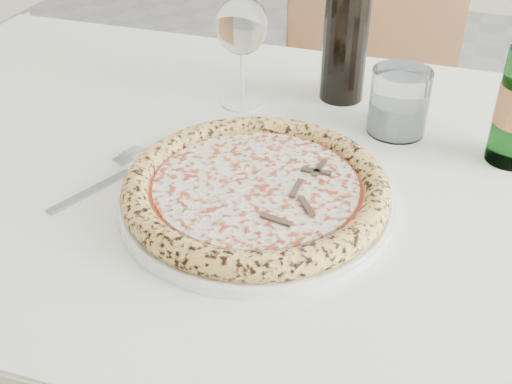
{
  "coord_description": "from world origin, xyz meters",
  "views": [
    {
      "loc": [
        0.03,
        -0.84,
        1.24
      ],
      "look_at": [
        -0.2,
        -0.21,
        0.78
      ],
      "focal_mm": 45.0,
      "sensor_mm": 36.0,
      "label": 1
    }
  ],
  "objects_px": {
    "pizza": "(256,188)",
    "wine_glass": "(242,28)",
    "tumbler": "(399,106)",
    "dining_table": "(279,215)",
    "chair_far": "(380,95)",
    "wine_bottle": "(347,25)",
    "plate": "(256,199)"
  },
  "relations": [
    {
      "from": "wine_glass",
      "to": "tumbler",
      "type": "height_order",
      "value": "wine_glass"
    },
    {
      "from": "dining_table",
      "to": "tumbler",
      "type": "height_order",
      "value": "tumbler"
    },
    {
      "from": "wine_glass",
      "to": "plate",
      "type": "bearing_deg",
      "value": -65.22
    },
    {
      "from": "plate",
      "to": "pizza",
      "type": "height_order",
      "value": "pizza"
    },
    {
      "from": "chair_far",
      "to": "pizza",
      "type": "xyz_separation_m",
      "value": [
        -0.02,
        -0.84,
        0.25
      ]
    },
    {
      "from": "chair_far",
      "to": "plate",
      "type": "xyz_separation_m",
      "value": [
        -0.02,
        -0.84,
        0.23
      ]
    },
    {
      "from": "wine_glass",
      "to": "wine_bottle",
      "type": "xyz_separation_m",
      "value": [
        0.15,
        0.08,
        -0.0
      ]
    },
    {
      "from": "dining_table",
      "to": "wine_bottle",
      "type": "relative_size",
      "value": 5.03
    },
    {
      "from": "chair_far",
      "to": "wine_glass",
      "type": "relative_size",
      "value": 5.05
    },
    {
      "from": "pizza",
      "to": "tumbler",
      "type": "bearing_deg",
      "value": 62.62
    },
    {
      "from": "plate",
      "to": "wine_glass",
      "type": "distance_m",
      "value": 0.31
    },
    {
      "from": "plate",
      "to": "pizza",
      "type": "relative_size",
      "value": 1.04
    },
    {
      "from": "dining_table",
      "to": "chair_far",
      "type": "distance_m",
      "value": 0.75
    },
    {
      "from": "tumbler",
      "to": "dining_table",
      "type": "bearing_deg",
      "value": -130.1
    },
    {
      "from": "chair_far",
      "to": "wine_glass",
      "type": "height_order",
      "value": "wine_glass"
    },
    {
      "from": "pizza",
      "to": "wine_glass",
      "type": "height_order",
      "value": "wine_glass"
    },
    {
      "from": "wine_glass",
      "to": "tumbler",
      "type": "xyz_separation_m",
      "value": [
        0.26,
        -0.0,
        -0.09
      ]
    },
    {
      "from": "dining_table",
      "to": "tumbler",
      "type": "relative_size",
      "value": 14.97
    },
    {
      "from": "wine_glass",
      "to": "tumbler",
      "type": "distance_m",
      "value": 0.27
    },
    {
      "from": "pizza",
      "to": "wine_glass",
      "type": "bearing_deg",
      "value": 114.78
    },
    {
      "from": "plate",
      "to": "wine_bottle",
      "type": "relative_size",
      "value": 1.19
    },
    {
      "from": "dining_table",
      "to": "wine_bottle",
      "type": "bearing_deg",
      "value": 83.89
    },
    {
      "from": "tumbler",
      "to": "wine_bottle",
      "type": "relative_size",
      "value": 0.34
    },
    {
      "from": "pizza",
      "to": "wine_bottle",
      "type": "xyz_separation_m",
      "value": [
        0.03,
        0.35,
        0.1
      ]
    },
    {
      "from": "chair_far",
      "to": "wine_bottle",
      "type": "height_order",
      "value": "wine_bottle"
    },
    {
      "from": "chair_far",
      "to": "tumbler",
      "type": "xyz_separation_m",
      "value": [
        0.11,
        -0.58,
        0.27
      ]
    },
    {
      "from": "pizza",
      "to": "plate",
      "type": "bearing_deg",
      "value": -32.01
    },
    {
      "from": "chair_far",
      "to": "plate",
      "type": "distance_m",
      "value": 0.87
    },
    {
      "from": "plate",
      "to": "tumbler",
      "type": "xyz_separation_m",
      "value": [
        0.13,
        0.26,
        0.03
      ]
    },
    {
      "from": "tumbler",
      "to": "wine_bottle",
      "type": "xyz_separation_m",
      "value": [
        -0.11,
        0.09,
        0.08
      ]
    },
    {
      "from": "plate",
      "to": "wine_glass",
      "type": "height_order",
      "value": "wine_glass"
    },
    {
      "from": "wine_bottle",
      "to": "chair_far",
      "type": "bearing_deg",
      "value": 90.74
    }
  ]
}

